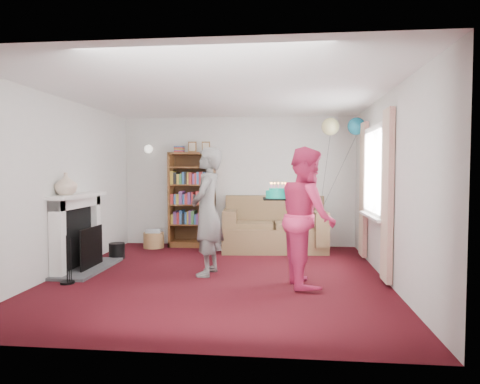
# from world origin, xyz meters

# --- Properties ---
(ground) EXTENTS (5.00, 5.00, 0.00)m
(ground) POSITION_xyz_m (0.00, 0.00, 0.00)
(ground) COLOR black
(ground) RESTS_ON ground
(wall_back) EXTENTS (4.50, 0.02, 2.50)m
(wall_back) POSITION_xyz_m (0.00, 2.51, 1.25)
(wall_back) COLOR silver
(wall_back) RESTS_ON ground
(wall_left) EXTENTS (0.02, 5.00, 2.50)m
(wall_left) POSITION_xyz_m (-2.26, 0.00, 1.25)
(wall_left) COLOR silver
(wall_left) RESTS_ON ground
(wall_right) EXTENTS (0.02, 5.00, 2.50)m
(wall_right) POSITION_xyz_m (2.26, 0.00, 1.25)
(wall_right) COLOR silver
(wall_right) RESTS_ON ground
(ceiling) EXTENTS (4.50, 5.00, 0.01)m
(ceiling) POSITION_xyz_m (0.00, 0.00, 2.50)
(ceiling) COLOR white
(ceiling) RESTS_ON wall_back
(fireplace) EXTENTS (0.55, 1.80, 1.12)m
(fireplace) POSITION_xyz_m (-2.09, 0.19, 0.51)
(fireplace) COLOR #3F3F42
(fireplace) RESTS_ON ground
(window_bay) EXTENTS (0.14, 2.02, 2.20)m
(window_bay) POSITION_xyz_m (2.21, 0.60, 1.20)
(window_bay) COLOR white
(window_bay) RESTS_ON ground
(wall_sconce) EXTENTS (0.16, 0.23, 0.16)m
(wall_sconce) POSITION_xyz_m (-1.75, 2.36, 1.88)
(wall_sconce) COLOR gold
(wall_sconce) RESTS_ON ground
(bookcase) EXTENTS (0.86, 0.42, 2.02)m
(bookcase) POSITION_xyz_m (-0.87, 2.30, 0.89)
(bookcase) COLOR #472B14
(bookcase) RESTS_ON ground
(sofa) EXTENTS (1.86, 0.98, 0.98)m
(sofa) POSITION_xyz_m (0.71, 2.08, 0.36)
(sofa) COLOR brown
(sofa) RESTS_ON ground
(wicker_basket) EXTENTS (0.39, 0.39, 0.35)m
(wicker_basket) POSITION_xyz_m (-1.56, 2.03, 0.16)
(wicker_basket) COLOR #9E704A
(wicker_basket) RESTS_ON ground
(person_striped) EXTENTS (0.49, 0.69, 1.79)m
(person_striped) POSITION_xyz_m (-0.17, 0.08, 0.89)
(person_striped) COLOR black
(person_striped) RESTS_ON ground
(person_magenta) EXTENTS (0.81, 0.97, 1.77)m
(person_magenta) POSITION_xyz_m (1.19, -0.32, 0.88)
(person_magenta) COLOR #C42755
(person_magenta) RESTS_ON ground
(birthday_cake) EXTENTS (0.40, 0.40, 0.22)m
(birthday_cake) POSITION_xyz_m (0.82, -0.20, 1.16)
(birthday_cake) COLOR black
(birthday_cake) RESTS_ON ground
(balloons) EXTENTS (0.76, 0.30, 1.68)m
(balloons) POSITION_xyz_m (1.90, 1.72, 2.22)
(balloons) COLOR #3F3F3F
(balloons) RESTS_ON ground
(mantel_vase) EXTENTS (0.37, 0.37, 0.31)m
(mantel_vase) POSITION_xyz_m (-2.12, -0.15, 1.28)
(mantel_vase) COLOR beige
(mantel_vase) RESTS_ON fireplace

